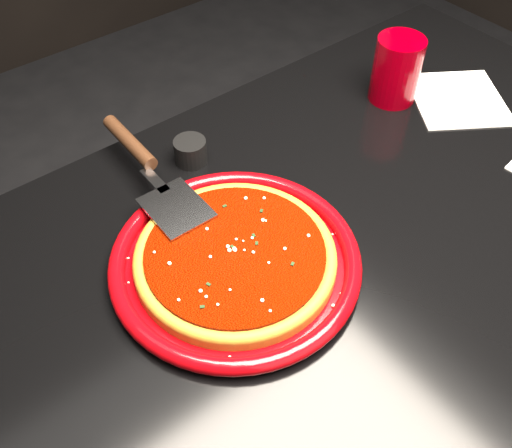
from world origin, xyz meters
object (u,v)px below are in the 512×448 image
Objects in this scene: cup at (396,70)px; ramekin at (190,151)px; plate at (235,260)px; pizza_server at (152,170)px; table at (338,356)px.

ramekin is (-0.39, 0.08, -0.04)m from cup.
cup is 2.24× the size of ramekin.
ramekin is (0.08, 0.22, 0.01)m from plate.
cup is at bearing -12.21° from ramekin.
pizza_server is at bearing -164.31° from ramekin.
ramekin is at bearing 167.79° from cup.
table is 3.48× the size of plate.
ramekin reaches higher than table.
pizza_server is at bearing 172.68° from cup.
ramekin is at bearing 71.00° from plate.
pizza_server is at bearing 92.11° from plate.
cup is 0.40m from ramekin.
pizza_server reaches higher than table.
cup reaches higher than pizza_server.
pizza_server is 2.81× the size of cup.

